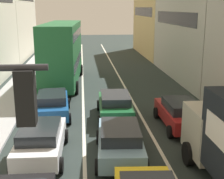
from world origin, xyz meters
The scene contains 10 objects.
sidewalk_left centered at (-6.70, 20.00, 0.07)m, with size 2.60×64.00×0.14m, color #A3A3A3.
lane_stripe_left centered at (-1.70, 20.00, 0.01)m, with size 0.16×60.00×0.01m, color silver.
lane_stripe_right centered at (1.70, 20.00, 0.01)m, with size 0.16×60.00×0.01m, color silver.
building_row_right centered at (9.90, 20.78, 5.82)m, with size 7.20×43.90×13.56m.
sedan_centre_lane_second centered at (-0.19, 6.48, 0.80)m, with size 2.29×4.41×1.49m.
wagon_left_lane_second centered at (-3.53, 6.85, 0.80)m, with size 2.14×4.34×1.49m.
hatchback_centre_lane_third centered at (0.14, 11.52, 0.80)m, with size 2.18×4.36×1.49m.
sedan_left_lane_third centered at (-3.49, 12.10, 0.80)m, with size 2.28×4.40×1.49m.
sedan_right_lane_behind_truck centered at (3.45, 9.77, 0.80)m, with size 2.07×4.30×1.49m.
bus_mid_queue_primary centered at (-3.27, 20.26, 2.83)m, with size 3.20×10.61×5.06m.
Camera 1 is at (-1.70, -5.92, 6.24)m, focal length 51.03 mm.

